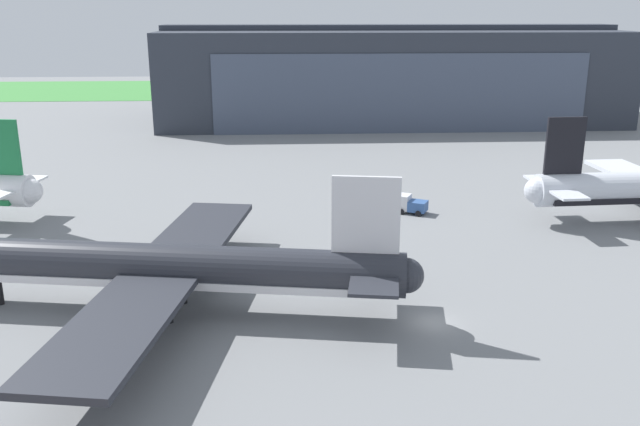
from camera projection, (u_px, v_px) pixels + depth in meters
ground_plane at (432, 322)px, 57.42m from camera, size 440.00×440.00×0.00m
grass_field_strip at (319, 89)px, 224.09m from camera, size 440.00×56.00×0.08m
maintenance_hangar at (388, 75)px, 159.33m from camera, size 103.65×37.72×21.88m
airliner_near_right at (157, 267)px, 58.29m from camera, size 45.56×40.99×12.65m
pushback_tractor at (411, 204)px, 87.82m from camera, size 4.29×3.66×2.33m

